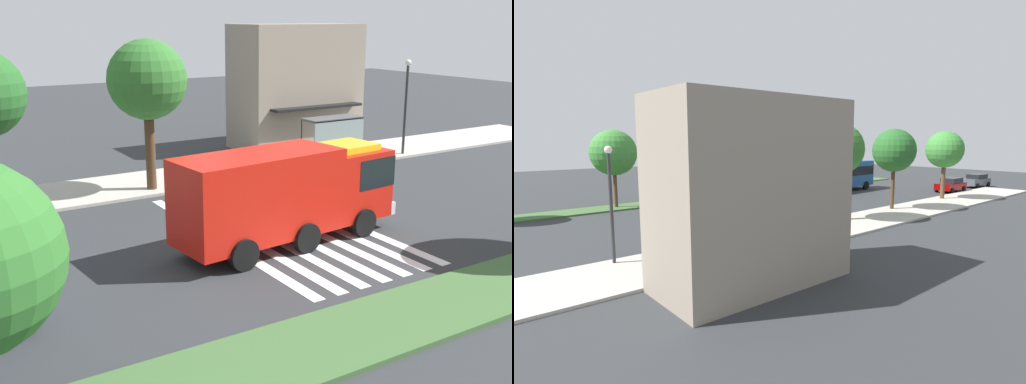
# 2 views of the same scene
# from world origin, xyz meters

# --- Properties ---
(ground_plane) EXTENTS (120.00, 120.00, 0.00)m
(ground_plane) POSITION_xyz_m (0.00, 0.00, 0.00)
(ground_plane) COLOR #2D3033
(sidewalk) EXTENTS (60.00, 4.66, 0.14)m
(sidewalk) POSITION_xyz_m (0.00, 9.20, 0.07)
(sidewalk) COLOR #ADA89E
(sidewalk) RESTS_ON ground_plane
(median_strip) EXTENTS (60.00, 3.00, 0.14)m
(median_strip) POSITION_xyz_m (0.00, -8.37, 0.07)
(median_strip) COLOR #3D6033
(median_strip) RESTS_ON ground_plane
(crosswalk) EXTENTS (5.85, 12.36, 0.01)m
(crosswalk) POSITION_xyz_m (1.97, 0.00, 0.01)
(crosswalk) COLOR silver
(crosswalk) RESTS_ON ground_plane
(fire_truck) EXTENTS (9.19, 3.38, 3.56)m
(fire_truck) POSITION_xyz_m (1.47, -1.46, 2.00)
(fire_truck) COLOR red
(fire_truck) RESTS_ON ground_plane
(parked_car_east) EXTENTS (4.41, 2.12, 1.63)m
(parked_car_east) POSITION_xyz_m (6.34, 5.67, 0.85)
(parked_car_east) COLOR black
(parked_car_east) RESTS_ON ground_plane
(bus_stop_shelter) EXTENTS (3.50, 1.40, 2.46)m
(bus_stop_shelter) POSITION_xyz_m (11.19, 8.17, 1.89)
(bus_stop_shelter) COLOR #4C4C51
(bus_stop_shelter) RESTS_ON sidewalk
(bench_near_shelter) EXTENTS (1.60, 0.50, 0.90)m
(bench_near_shelter) POSITION_xyz_m (7.19, 8.20, 0.59)
(bench_near_shelter) COLOR black
(bench_near_shelter) RESTS_ON sidewalk
(bench_west_of_shelter) EXTENTS (1.60, 0.50, 0.90)m
(bench_west_of_shelter) POSITION_xyz_m (4.11, 8.20, 0.59)
(bench_west_of_shelter) COLOR #2D472D
(bench_west_of_shelter) RESTS_ON sidewalk
(street_lamp) EXTENTS (0.36, 0.36, 5.61)m
(street_lamp) POSITION_xyz_m (15.87, 7.47, 3.49)
(street_lamp) COLOR #2D2D30
(street_lamp) RESTS_ON sidewalk
(storefront_building) EXTENTS (8.03, 4.81, 7.73)m
(storefront_building) POSITION_xyz_m (12.10, 13.53, 3.86)
(storefront_building) COLOR gray
(storefront_building) RESTS_ON ground_plane
(sidewalk_tree_center) EXTENTS (3.72, 3.72, 7.08)m
(sidewalk_tree_center) POSITION_xyz_m (-0.25, 7.87, 5.31)
(sidewalk_tree_center) COLOR #47301E
(sidewalk_tree_center) RESTS_ON sidewalk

